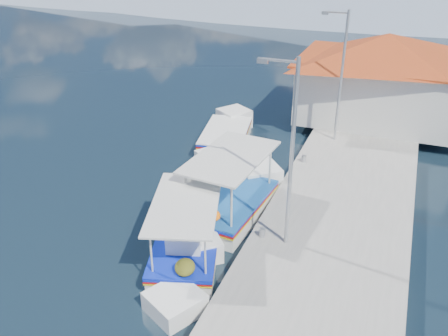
% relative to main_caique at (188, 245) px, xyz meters
% --- Properties ---
extents(ground, '(160.00, 160.00, 0.00)m').
position_rel_main_caique_xyz_m(ground, '(-1.70, -0.77, -0.44)').
color(ground, black).
rests_on(ground, ground).
extents(quay, '(5.00, 44.00, 0.50)m').
position_rel_main_caique_xyz_m(quay, '(4.20, 5.23, -0.19)').
color(quay, '#A09D96').
rests_on(quay, ground).
extents(bollards, '(0.20, 17.20, 0.30)m').
position_rel_main_caique_xyz_m(bollards, '(2.10, 4.48, 0.21)').
color(bollards, '#A5A8AD').
rests_on(bollards, quay).
extents(main_caique, '(3.38, 6.58, 2.28)m').
position_rel_main_caique_xyz_m(main_caique, '(0.00, 0.00, 0.00)').
color(main_caique, white).
rests_on(main_caique, ground).
extents(caique_green_canopy, '(2.61, 7.35, 2.76)m').
position_rel_main_caique_xyz_m(caique_green_canopy, '(0.40, 2.80, -0.03)').
color(caique_green_canopy, white).
rests_on(caique_green_canopy, ground).
extents(caique_blue_hull, '(2.93, 6.86, 1.24)m').
position_rel_main_caique_xyz_m(caique_blue_hull, '(-2.10, 8.77, -0.10)').
color(caique_blue_hull, white).
rests_on(caique_blue_hull, ground).
extents(harbor_building, '(10.49, 10.49, 4.40)m').
position_rel_main_caique_xyz_m(harbor_building, '(4.49, 14.23, 2.34)').
color(harbor_building, silver).
rests_on(harbor_building, quay).
extents(lamp_post_near, '(1.21, 0.14, 6.00)m').
position_rel_main_caique_xyz_m(lamp_post_near, '(2.81, 1.23, 3.41)').
color(lamp_post_near, '#A5A8AD').
rests_on(lamp_post_near, quay).
extents(lamp_post_far, '(1.21, 0.14, 6.00)m').
position_rel_main_caique_xyz_m(lamp_post_far, '(2.81, 10.23, 3.41)').
color(lamp_post_far, '#A5A8AD').
rests_on(lamp_post_far, quay).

